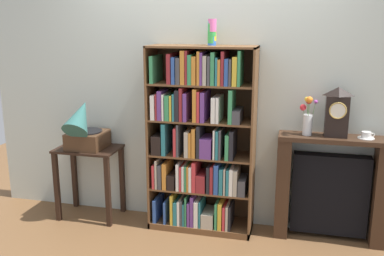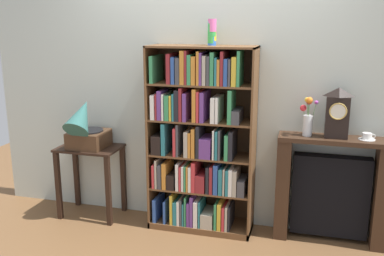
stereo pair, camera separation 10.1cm
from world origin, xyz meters
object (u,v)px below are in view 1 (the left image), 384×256
Objects in this scene: mantel_clock at (337,112)px; flower_vase at (308,118)px; gramophone at (84,128)px; fireplace_mantel at (330,189)px; bookshelf at (199,145)px; teacup_with_saucer at (366,136)px; cup_stack at (212,32)px; side_table_left at (89,166)px.

mantel_clock is 1.23× the size of flower_vase.
gramophone is 0.57× the size of fireplace_mantel.
flower_vase is at bearing 179.55° from mantel_clock.
bookshelf is 3.99× the size of mantel_clock.
gramophone is 3.93× the size of teacup_with_saucer.
mantel_clock is at bearing 2.72° from bookshelf.
bookshelf reaches higher than teacup_with_saucer.
cup_stack is 0.24× the size of fireplace_mantel.
mantel_clock is 3.11× the size of teacup_with_saucer.
side_table_left is 2.06× the size of flower_vase.
cup_stack is 1.10m from flower_vase.
side_table_left is 1.32× the size of gramophone.
side_table_left is 2.28m from fireplace_mantel.
fireplace_mantel is 0.57m from teacup_with_saucer.
side_table_left is at bearing -177.67° from fireplace_mantel.
mantel_clock reaches higher than flower_vase.
gramophone is at bearing -176.72° from mantel_clock.
flower_vase is (0.94, 0.06, 0.29)m from bookshelf.
cup_stack is 0.42× the size of gramophone.
cup_stack is at bearing -178.25° from fireplace_mantel.
side_table_left is 0.40m from gramophone.
side_table_left is at bearing -179.25° from bookshelf.
side_table_left is at bearing -177.98° from flower_vase.
fireplace_mantel is at bearing 98.50° from mantel_clock.
flower_vase is (0.84, 0.01, -0.71)m from cup_stack.
bookshelf is at bearing -176.48° from flower_vase.
teacup_with_saucer is (0.25, -0.02, 0.51)m from fireplace_mantel.
gramophone reaches higher than fireplace_mantel.
flower_vase reaches higher than side_table_left.
mantel_clock is 0.31m from teacup_with_saucer.
bookshelf is 1.22m from fireplace_mantel.
side_table_left is at bearing -178.23° from mantel_clock.
cup_stack reaches higher than bookshelf.
gramophone is (0.00, -0.06, 0.40)m from side_table_left.
side_table_left is at bearing -178.36° from teacup_with_saucer.
mantel_clock is at bearing 1.77° from side_table_left.
cup_stack is 1.77m from side_table_left.
fireplace_mantel is at bearing 4.98° from flower_vase.
gramophone is at bearing -176.16° from fireplace_mantel.
bookshelf is 12.42× the size of teacup_with_saucer.
gramophone reaches higher than teacup_with_saucer.
bookshelf is at bearing 3.86° from gramophone.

